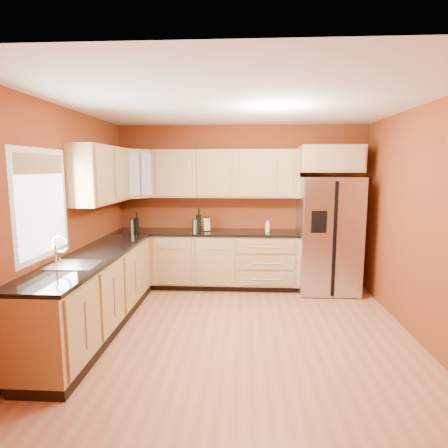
{
  "coord_description": "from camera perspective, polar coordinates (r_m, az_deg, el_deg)",
  "views": [
    {
      "loc": [
        0.06,
        -4.15,
        1.9
      ],
      "look_at": [
        -0.22,
        0.9,
        1.15
      ],
      "focal_mm": 30.0,
      "sensor_mm": 36.0,
      "label": 1
    }
  ],
  "objects": [
    {
      "name": "upper_cabinets_back",
      "position": [
        5.99,
        0.22,
        7.68
      ],
      "size": [
        2.3,
        0.33,
        0.75
      ],
      "primitive_type": "cube",
      "color": "#A0774D",
      "rests_on": "wall_back"
    },
    {
      "name": "countertop_left",
      "position": [
        4.61,
        -19.27,
        -4.62
      ],
      "size": [
        0.62,
        2.8,
        0.04
      ],
      "primitive_type": "cube",
      "color": "black",
      "rests_on": "base_cabinets_left"
    },
    {
      "name": "knife_block",
      "position": [
        5.98,
        -2.7,
        -0.1
      ],
      "size": [
        0.12,
        0.12,
        0.2
      ],
      "primitive_type": "cube",
      "rotation": [
        0.0,
        0.0,
        0.32
      ],
      "color": "tan",
      "rests_on": "countertop_back"
    },
    {
      "name": "base_cabinets_left",
      "position": [
        4.74,
        -19.11,
        -10.05
      ],
      "size": [
        0.6,
        2.8,
        0.88
      ],
      "primitive_type": "cube",
      "color": "#A0774D",
      "rests_on": "floor"
    },
    {
      "name": "over_fridge_cabinet",
      "position": [
        5.99,
        15.85,
        9.52
      ],
      "size": [
        0.92,
        0.6,
        0.4
      ],
      "primitive_type": "cube",
      "color": "#A0774D",
      "rests_on": "wall_back"
    },
    {
      "name": "refrigerator",
      "position": [
        6.0,
        15.56,
        -1.61
      ],
      "size": [
        0.9,
        0.75,
        1.78
      ],
      "primitive_type": "cube",
      "color": "#B7B7BC",
      "rests_on": "floor"
    },
    {
      "name": "corner_upper_cabinet",
      "position": [
        6.07,
        -13.49,
        7.46
      ],
      "size": [
        0.67,
        0.67,
        0.75
      ],
      "primitive_type": "cube",
      "rotation": [
        0.0,
        0.0,
        0.79
      ],
      "color": "#A0774D",
      "rests_on": "wall_back"
    },
    {
      "name": "wine_bottle_a",
      "position": [
        6.1,
        -13.16,
        0.35
      ],
      "size": [
        0.07,
        0.07,
        0.3
      ],
      "primitive_type": null,
      "rotation": [
        0.0,
        0.0,
        -0.05
      ],
      "color": "black",
      "rests_on": "countertop_back"
    },
    {
      "name": "wall_right",
      "position": [
        4.62,
        27.99,
        -0.08
      ],
      "size": [
        0.04,
        4.0,
        2.6
      ],
      "primitive_type": "cube",
      "color": "maroon",
      "rests_on": "floor"
    },
    {
      "name": "window",
      "position": [
        4.19,
        -25.97,
        2.74
      ],
      "size": [
        0.03,
        0.9,
        1.0
      ],
      "primitive_type": "cube",
      "color": "white",
      "rests_on": "wall_left"
    },
    {
      "name": "base_cabinets_back",
      "position": [
        6.06,
        -2.7,
        -5.56
      ],
      "size": [
        2.9,
        0.6,
        0.88
      ],
      "primitive_type": "cube",
      "color": "#A0774D",
      "rests_on": "floor"
    },
    {
      "name": "upper_cabinets_left",
      "position": [
        5.23,
        -18.21,
        7.15
      ],
      "size": [
        0.33,
        1.35,
        0.75
      ],
      "primitive_type": "cube",
      "color": "#A0774D",
      "rests_on": "wall_left"
    },
    {
      "name": "ceiling",
      "position": [
        4.21,
        2.43,
        17.95
      ],
      "size": [
        4.0,
        4.0,
        0.0
      ],
      "primitive_type": "plane",
      "color": "white",
      "rests_on": "wall_back"
    },
    {
      "name": "wine_bottle_b",
      "position": [
        5.89,
        -3.87,
        0.63
      ],
      "size": [
        0.11,
        0.11,
        0.37
      ],
      "primitive_type": null,
      "rotation": [
        0.0,
        0.0,
        -0.42
      ],
      "color": "black",
      "rests_on": "countertop_back"
    },
    {
      "name": "sink_faucet",
      "position": [
        4.13,
        -22.02,
        -3.84
      ],
      "size": [
        0.5,
        0.42,
        0.3
      ],
      "primitive_type": null,
      "color": "white",
      "rests_on": "countertop_left"
    },
    {
      "name": "soap_dispenser",
      "position": [
        5.87,
        6.64,
        -0.33
      ],
      "size": [
        0.07,
        0.07,
        0.19
      ],
      "primitive_type": "cylinder",
      "rotation": [
        0.0,
        0.0,
        0.18
      ],
      "color": "white",
      "rests_on": "countertop_back"
    },
    {
      "name": "wall_left",
      "position": [
        4.67,
        -23.03,
        0.33
      ],
      "size": [
        0.04,
        4.0,
        2.6
      ],
      "primitive_type": "cube",
      "color": "maroon",
      "rests_on": "floor"
    },
    {
      "name": "countertop_back",
      "position": [
        5.95,
        -2.74,
        -1.28
      ],
      "size": [
        2.9,
        0.62,
        0.04
      ],
      "primitive_type": "cube",
      "color": "black",
      "rests_on": "base_cabinets_back"
    },
    {
      "name": "floor",
      "position": [
        4.56,
        2.22,
        -16.23
      ],
      "size": [
        4.0,
        4.0,
        0.0
      ],
      "primitive_type": "plane",
      "color": "#AF6A43",
      "rests_on": "ground"
    },
    {
      "name": "wall_back",
      "position": [
        6.18,
        2.62,
        2.82
      ],
      "size": [
        4.0,
        0.04,
        2.6
      ],
      "primitive_type": "cube",
      "color": "maroon",
      "rests_on": "floor"
    },
    {
      "name": "canister_right",
      "position": [
        5.93,
        -4.35,
        -0.21
      ],
      "size": [
        0.14,
        0.14,
        0.19
      ],
      "primitive_type": "cylinder",
      "rotation": [
        0.0,
        0.0,
        0.2
      ],
      "color": "#B7B7BC",
      "rests_on": "countertop_back"
    },
    {
      "name": "canister_left",
      "position": [
        6.18,
        -13.79,
        -0.16
      ],
      "size": [
        0.13,
        0.13,
        0.18
      ],
      "primitive_type": "cylinder",
      "rotation": [
        0.0,
        0.0,
        0.22
      ],
      "color": "#B7B7BC",
      "rests_on": "countertop_back"
    },
    {
      "name": "wall_front",
      "position": [
        2.23,
        1.5,
        -7.29
      ],
      "size": [
        4.0,
        0.04,
        2.6
      ],
      "primitive_type": "cube",
      "color": "maroon",
      "rests_on": "floor"
    }
  ]
}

